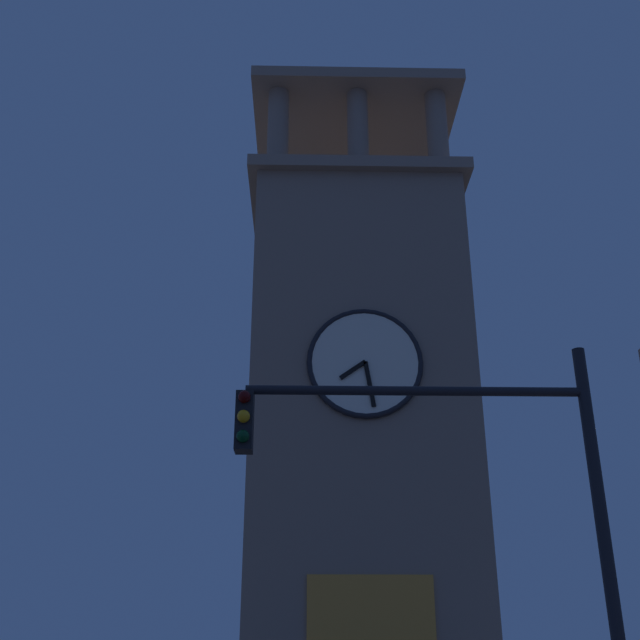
{
  "coord_description": "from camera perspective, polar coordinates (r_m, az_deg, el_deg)",
  "views": [
    {
      "loc": [
        -2.1,
        18.7,
        2.02
      ],
      "look_at": [
        -2.64,
        -5.28,
        12.38
      ],
      "focal_mm": 44.24,
      "sensor_mm": 36.0,
      "label": 1
    }
  ],
  "objects": [
    {
      "name": "clocktower",
      "position": [
        24.93,
        2.78,
        -7.72
      ],
      "size": [
        7.09,
        6.84,
        22.94
      ],
      "color": "gray",
      "rests_on": "ground_plane"
    },
    {
      "name": "traffic_signal_near",
      "position": [
        9.92,
        11.29,
        -12.43
      ],
      "size": [
        4.51,
        0.41,
        5.75
      ],
      "color": "black",
      "rests_on": "ground_plane"
    }
  ]
}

